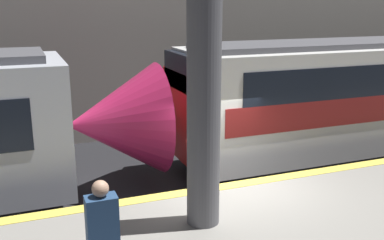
% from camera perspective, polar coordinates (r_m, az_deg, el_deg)
% --- Properties ---
extents(ground_plane, '(120.00, 120.00, 0.00)m').
position_cam_1_polar(ground_plane, '(9.79, 4.93, -13.44)').
color(ground_plane, black).
extents(station_rear_barrier, '(50.00, 0.15, 5.19)m').
position_cam_1_polar(station_rear_barrier, '(15.56, -6.63, 7.16)').
color(station_rear_barrier, '#9E998E').
rests_on(station_rear_barrier, ground).
extents(support_pillar_near, '(0.54, 0.54, 3.79)m').
position_cam_1_polar(support_pillar_near, '(7.09, 1.49, 0.95)').
color(support_pillar_near, '#56565B').
rests_on(support_pillar_near, platform).
extents(person_walking, '(0.38, 0.24, 1.56)m').
position_cam_1_polar(person_walking, '(5.74, -11.24, -14.43)').
color(person_walking, black).
rests_on(person_walking, platform).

